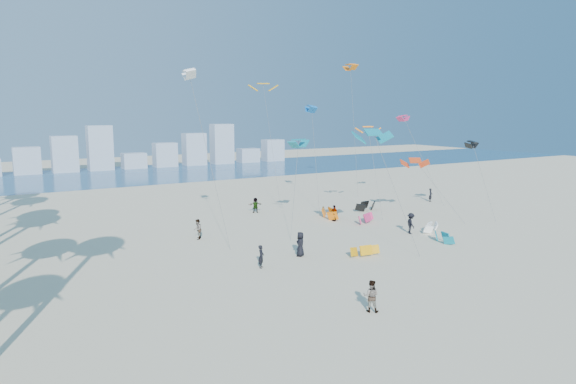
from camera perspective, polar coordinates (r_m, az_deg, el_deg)
ground at (r=27.24m, az=12.39°, el=-14.44°), size 220.00×220.00×0.00m
ocean at (r=92.31m, az=-19.88°, el=1.68°), size 220.00×220.00×0.00m
kitesurfer_near at (r=35.63m, az=-3.03°, el=-7.24°), size 0.68×0.70×1.62m
kitesurfer_mid at (r=28.41m, az=9.30°, el=-11.43°), size 1.09×1.08×1.77m
kitesurfers_far at (r=47.55m, az=3.34°, el=-3.06°), size 31.98×17.80×1.88m
grounded_kites at (r=49.55m, az=9.43°, el=-3.19°), size 14.83×16.63×1.02m
flying_kites at (r=54.32m, az=5.41°, el=9.34°), size 32.07×31.36×17.70m
distant_skyline at (r=101.61m, az=-21.74°, el=3.93°), size 85.00×3.00×8.40m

